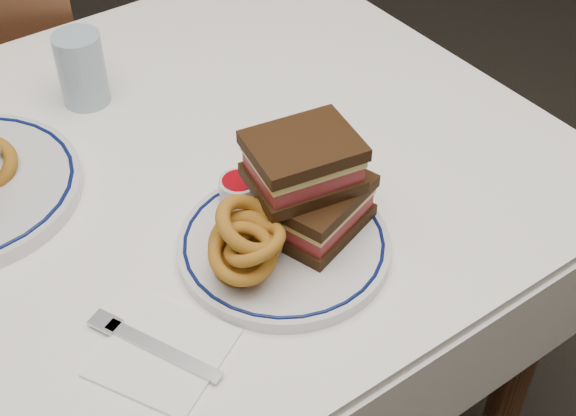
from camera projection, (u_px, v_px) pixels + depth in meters
dining_table at (98, 258)px, 1.09m from camera, size 1.27×0.87×0.75m
main_plate at (284, 245)px, 0.95m from camera, size 0.25×0.25×0.02m
reuben_sandwich at (310, 185)px, 0.92m from camera, size 0.15×0.14×0.13m
onion_rings_main at (246, 245)px, 0.89m from camera, size 0.11×0.11×0.11m
ketchup_ramekin at (239, 188)px, 0.99m from camera, size 0.05×0.05×0.03m
water_glass at (82, 69)px, 1.15m from camera, size 0.07×0.07×0.11m
napkin_fork at (161, 351)px, 0.84m from camera, size 0.17×0.17×0.01m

